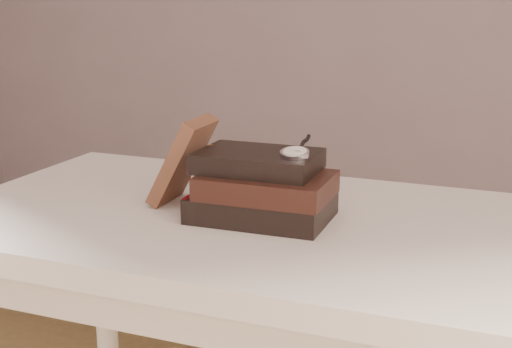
% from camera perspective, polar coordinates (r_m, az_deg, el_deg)
% --- Properties ---
extents(table, '(1.00, 0.60, 0.75)m').
position_cam_1_polar(table, '(1.25, -1.36, -7.10)').
color(table, silver).
rests_on(table, ground).
extents(book_stack, '(0.23, 0.16, 0.11)m').
position_cam_1_polar(book_stack, '(1.18, 0.51, -1.14)').
color(book_stack, black).
rests_on(book_stack, table).
extents(journal, '(0.10, 0.10, 0.16)m').
position_cam_1_polar(journal, '(1.26, -5.81, 1.06)').
color(journal, '#45271A').
rests_on(journal, table).
extents(pocket_watch, '(0.05, 0.15, 0.02)m').
position_cam_1_polar(pocket_watch, '(1.14, 3.17, 1.75)').
color(pocket_watch, silver).
rests_on(pocket_watch, book_stack).
extents(eyeglasses, '(0.10, 0.11, 0.04)m').
position_cam_1_polar(eyeglasses, '(1.27, -1.72, 0.55)').
color(eyeglasses, silver).
rests_on(eyeglasses, book_stack).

